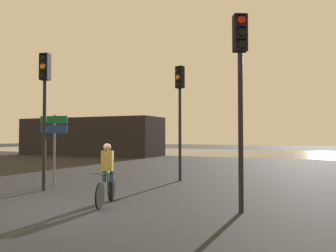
# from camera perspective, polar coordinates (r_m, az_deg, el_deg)

# --- Properties ---
(ground_plane) EXTENTS (120.00, 120.00, 0.00)m
(ground_plane) POSITION_cam_1_polar(r_m,az_deg,el_deg) (8.69, -16.95, -13.76)
(ground_plane) COLOR black
(water_strip) EXTENTS (80.00, 16.00, 0.01)m
(water_strip) POSITION_cam_1_polar(r_m,az_deg,el_deg) (36.00, 14.82, -4.57)
(water_strip) COLOR slate
(water_strip) RESTS_ON ground
(distant_building) EXTENTS (13.96, 4.00, 3.50)m
(distant_building) POSITION_cam_1_polar(r_m,az_deg,el_deg) (31.99, -13.45, -1.81)
(distant_building) COLOR black
(distant_building) RESTS_ON ground
(traffic_light_near_left) EXTENTS (0.36, 0.38, 4.61)m
(traffic_light_near_left) POSITION_cam_1_polar(r_m,az_deg,el_deg) (11.81, -20.68, 5.04)
(traffic_light_near_left) COLOR black
(traffic_light_near_left) RESTS_ON ground
(traffic_light_near_right) EXTENTS (0.40, 0.42, 4.75)m
(traffic_light_near_right) POSITION_cam_1_polar(r_m,az_deg,el_deg) (8.14, 12.49, 8.66)
(traffic_light_near_right) COLOR black
(traffic_light_near_right) RESTS_ON ground
(traffic_light_center) EXTENTS (0.38, 0.40, 4.68)m
(traffic_light_center) POSITION_cam_1_polar(r_m,az_deg,el_deg) (13.44, 2.07, 4.32)
(traffic_light_center) COLOR black
(traffic_light_center) RESTS_ON ground
(direction_sign_post) EXTENTS (1.09, 0.22, 2.60)m
(direction_sign_post) POSITION_cam_1_polar(r_m,az_deg,el_deg) (12.66, -19.24, -1.76)
(direction_sign_post) COLOR slate
(direction_sign_post) RESTS_ON ground
(cyclist) EXTENTS (0.64, 1.64, 1.62)m
(cyclist) POSITION_cam_1_polar(r_m,az_deg,el_deg) (8.98, -10.59, -8.12)
(cyclist) COLOR black
(cyclist) RESTS_ON ground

